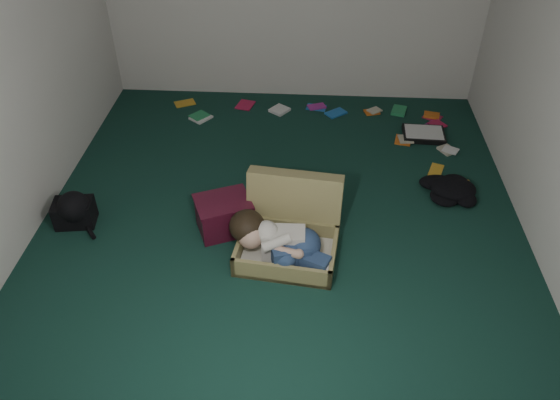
# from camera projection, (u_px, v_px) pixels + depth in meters

# --- Properties ---
(floor) EXTENTS (4.50, 4.50, 0.00)m
(floor) POSITION_uv_depth(u_px,v_px,m) (281.00, 221.00, 4.57)
(floor) COLOR #113229
(floor) RESTS_ON ground
(wall_front) EXTENTS (4.50, 0.00, 4.50)m
(wall_front) POSITION_uv_depth(u_px,v_px,m) (245.00, 355.00, 2.01)
(wall_front) COLOR silver
(wall_front) RESTS_ON ground
(suitcase) EXTENTS (0.83, 0.81, 0.55)m
(suitcase) POSITION_uv_depth(u_px,v_px,m) (290.00, 230.00, 4.24)
(suitcase) COLOR #958A52
(suitcase) RESTS_ON floor
(person) EXTENTS (0.80, 0.46, 0.34)m
(person) POSITION_uv_depth(u_px,v_px,m) (279.00, 241.00, 4.08)
(person) COLOR beige
(person) RESTS_ON suitcase
(maroon_bin) EXTENTS (0.53, 0.48, 0.30)m
(maroon_bin) POSITION_uv_depth(u_px,v_px,m) (224.00, 215.00, 4.40)
(maroon_bin) COLOR #410D1D
(maroon_bin) RESTS_ON floor
(backpack) EXTENTS (0.43, 0.37, 0.24)m
(backpack) POSITION_uv_depth(u_px,v_px,m) (74.00, 212.00, 4.48)
(backpack) COLOR black
(backpack) RESTS_ON floor
(clothing_pile) EXTENTS (0.57, 0.52, 0.14)m
(clothing_pile) POSITION_uv_depth(u_px,v_px,m) (454.00, 188.00, 4.81)
(clothing_pile) COLOR black
(clothing_pile) RESTS_ON floor
(paper_tray) EXTENTS (0.43, 0.33, 0.06)m
(paper_tray) POSITION_uv_depth(u_px,v_px,m) (424.00, 134.00, 5.59)
(paper_tray) COLOR black
(paper_tray) RESTS_ON floor
(book_scatter) EXTENTS (3.00, 1.64, 0.02)m
(book_scatter) POSITION_uv_depth(u_px,v_px,m) (350.00, 125.00, 5.77)
(book_scatter) COLOR gold
(book_scatter) RESTS_ON floor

